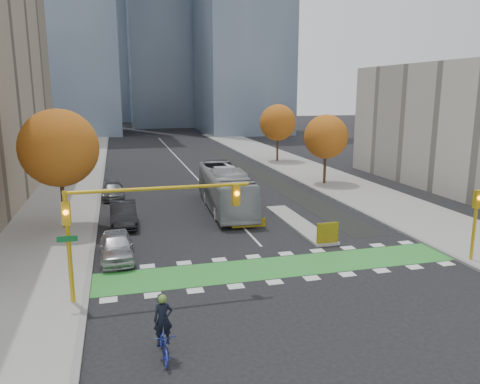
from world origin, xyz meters
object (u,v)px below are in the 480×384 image
cyclist (164,337)px  hazard_board (328,233)px  tree_east_far (278,123)px  traffic_signal_east (476,215)px  traffic_signal_west (128,214)px  bus (226,189)px  tree_west (59,148)px  parked_car_a (117,246)px  parked_car_c (113,191)px  parked_car_b (123,214)px  tree_east_near (326,137)px

cyclist → hazard_board: bearing=40.3°
tree_east_far → traffic_signal_east: (-2.00, -38.51, -2.51)m
traffic_signal_west → bus: (7.87, 15.01, -2.36)m
tree_west → parked_car_a: tree_west is taller
traffic_signal_west → hazard_board: bearing=21.5°
tree_east_far → bus: 26.88m
tree_east_far → parked_car_a: (-21.07, -33.00, -4.46)m
tree_east_far → parked_car_a: tree_east_far is taller
tree_west → parked_car_a: (3.43, -7.00, -4.83)m
parked_car_c → tree_west: bearing=-109.7°
tree_west → parked_car_b: 6.19m
tree_east_far → tree_west: bearing=-133.3°
parked_car_c → cyclist: bearing=-86.3°
bus → traffic_signal_west: bearing=-114.8°
parked_car_a → parked_car_c: bearing=89.6°
hazard_board → parked_car_b: parked_car_b is taller
tree_east_far → cyclist: bearing=-114.0°
hazard_board → parked_car_b: 14.32m
tree_east_near → traffic_signal_east: tree_east_near is taller
traffic_signal_west → cyclist: (0.93, -5.25, -3.23)m
bus → parked_car_b: bearing=-159.1°
parked_car_a → bus: bearing=46.9°
hazard_board → tree_east_near: (8.00, 17.80, 4.06)m
bus → parked_car_b: bus is taller
parked_car_b → parked_car_c: size_ratio=1.10×
hazard_board → traffic_signal_west: size_ratio=0.16×
traffic_signal_west → bus: size_ratio=0.71×
tree_west → cyclist: tree_west is taller
tree_east_near → cyclist: size_ratio=2.94×
tree_west → parked_car_b: (3.93, -0.11, -4.78)m
traffic_signal_east → parked_car_a: size_ratio=0.89×
cyclist → bus: size_ratio=0.20×
hazard_board → traffic_signal_east: size_ratio=0.34×
traffic_signal_west → parked_car_a: traffic_signal_west is taller
tree_west → traffic_signal_west: bearing=-72.0°
tree_east_near → parked_car_c: 21.25m
parked_car_a → parked_car_b: 6.91m
tree_west → bus: tree_west is taller
hazard_board → traffic_signal_west: bearing=-158.5°
tree_east_far → traffic_signal_east: tree_east_far is taller
traffic_signal_east → hazard_board: bearing=144.1°
bus → parked_car_b: size_ratio=2.38×
traffic_signal_west → parked_car_c: size_ratio=1.85×
tree_east_far → bus: (-12.56, -23.50, -3.56)m
hazard_board → tree_west: (-16.00, 7.80, 4.82)m
tree_east_near → traffic_signal_east: size_ratio=1.73×
parked_car_a → parked_car_b: (0.50, 6.89, 0.05)m
tree_east_far → parked_car_a: bearing=-122.6°
bus → parked_car_a: bus is taller
traffic_signal_east → parked_car_a: (-19.07, 5.51, -1.95)m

